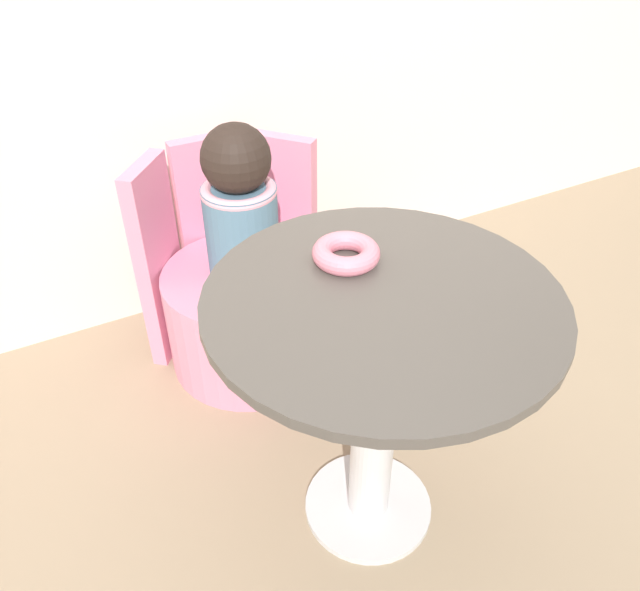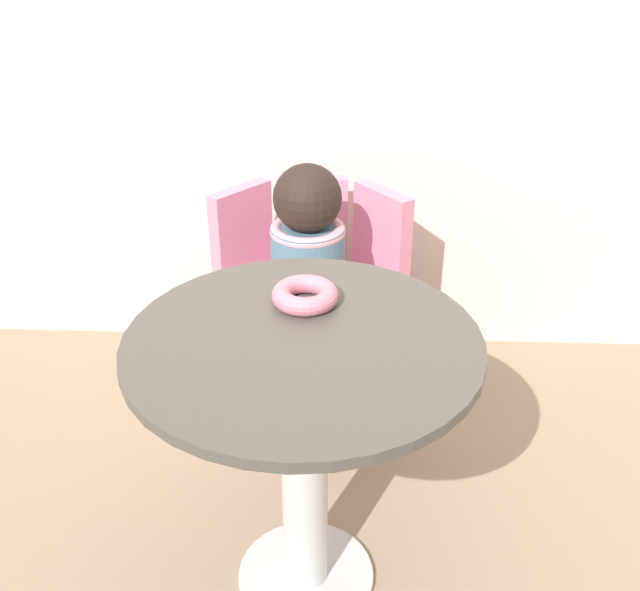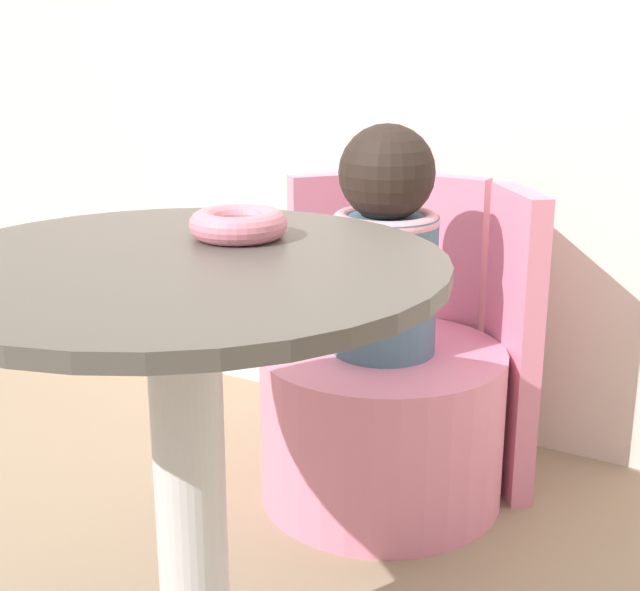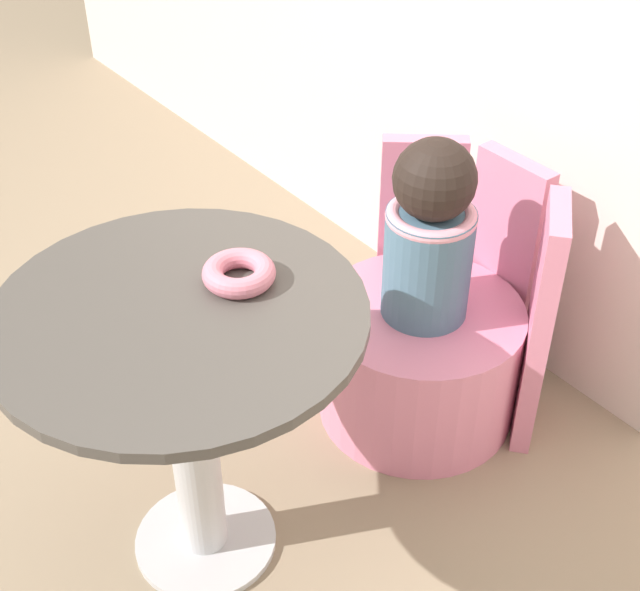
{
  "view_description": "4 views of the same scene",
  "coord_description": "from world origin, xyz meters",
  "px_view_note": "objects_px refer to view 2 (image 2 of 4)",
  "views": [
    {
      "loc": [
        -0.69,
        -0.87,
        1.47
      ],
      "look_at": [
        -0.08,
        0.26,
        0.52
      ],
      "focal_mm": 35.0,
      "sensor_mm": 36.0,
      "label": 1
    },
    {
      "loc": [
        0.0,
        -1.33,
        1.54
      ],
      "look_at": [
        -0.08,
        0.37,
        0.59
      ],
      "focal_mm": 42.0,
      "sensor_mm": 36.0,
      "label": 2
    },
    {
      "loc": [
        0.67,
        -0.97,
        1.01
      ],
      "look_at": [
        -0.09,
        0.34,
        0.57
      ],
      "focal_mm": 50.0,
      "sensor_mm": 36.0,
      "label": 3
    },
    {
      "loc": [
        1.14,
        -0.65,
        1.78
      ],
      "look_at": [
        -0.11,
        0.33,
        0.57
      ],
      "focal_mm": 50.0,
      "sensor_mm": 36.0,
      "label": 4
    }
  ],
  "objects_px": {
    "child_figure": "(307,246)",
    "donut": "(304,295)",
    "tub_chair": "(308,360)",
    "round_table": "(303,410)"
  },
  "relations": [
    {
      "from": "round_table",
      "to": "child_figure",
      "type": "height_order",
      "value": "child_figure"
    },
    {
      "from": "child_figure",
      "to": "donut",
      "type": "height_order",
      "value": "child_figure"
    },
    {
      "from": "round_table",
      "to": "tub_chair",
      "type": "bearing_deg",
      "value": 92.7
    },
    {
      "from": "round_table",
      "to": "child_figure",
      "type": "bearing_deg",
      "value": 92.7
    },
    {
      "from": "donut",
      "to": "child_figure",
      "type": "bearing_deg",
      "value": 92.96
    },
    {
      "from": "tub_chair",
      "to": "donut",
      "type": "height_order",
      "value": "donut"
    },
    {
      "from": "tub_chair",
      "to": "donut",
      "type": "xyz_separation_m",
      "value": [
        0.03,
        -0.57,
        0.56
      ]
    },
    {
      "from": "round_table",
      "to": "donut",
      "type": "bearing_deg",
      "value": 91.7
    },
    {
      "from": "tub_chair",
      "to": "child_figure",
      "type": "height_order",
      "value": "child_figure"
    },
    {
      "from": "donut",
      "to": "tub_chair",
      "type": "bearing_deg",
      "value": 92.96
    }
  ]
}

